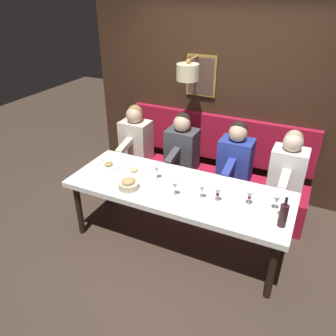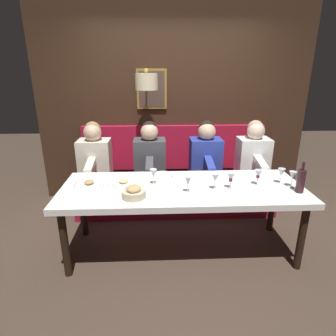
# 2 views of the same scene
# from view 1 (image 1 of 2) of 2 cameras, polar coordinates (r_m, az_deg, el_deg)

# --- Properties ---
(ground_plane) EXTENTS (12.00, 12.00, 0.00)m
(ground_plane) POSITION_cam_1_polar(r_m,az_deg,el_deg) (4.00, 1.58, -12.38)
(ground_plane) COLOR #423328
(dining_table) EXTENTS (0.90, 2.41, 0.74)m
(dining_table) POSITION_cam_1_polar(r_m,az_deg,el_deg) (3.59, 1.72, -4.24)
(dining_table) COLOR white
(dining_table) RESTS_ON ground_plane
(banquette_bench) EXTENTS (0.52, 2.61, 0.45)m
(banquette_bench) POSITION_cam_1_polar(r_m,az_deg,el_deg) (4.53, 6.22, -3.43)
(banquette_bench) COLOR maroon
(banquette_bench) RESTS_ON ground_plane
(back_wall_panel) EXTENTS (0.59, 3.81, 2.90)m
(back_wall_panel) POSITION_cam_1_polar(r_m,az_deg,el_deg) (4.57, 9.43, 12.39)
(back_wall_panel) COLOR #382316
(back_wall_panel) RESTS_ON ground_plane
(diner_nearest) EXTENTS (0.60, 0.40, 0.79)m
(diner_nearest) POSITION_cam_1_polar(r_m,az_deg,el_deg) (4.07, 20.03, 0.46)
(diner_nearest) COLOR white
(diner_nearest) RESTS_ON banquette_bench
(diner_near) EXTENTS (0.60, 0.40, 0.79)m
(diner_near) POSITION_cam_1_polar(r_m,az_deg,el_deg) (4.15, 11.57, 2.24)
(diner_near) COLOR #283893
(diner_near) RESTS_ON banquette_bench
(diner_middle) EXTENTS (0.60, 0.40, 0.79)m
(diner_middle) POSITION_cam_1_polar(r_m,az_deg,el_deg) (4.35, 2.39, 4.12)
(diner_middle) COLOR #3D3D42
(diner_middle) RESTS_ON banquette_bench
(diner_far) EXTENTS (0.60, 0.40, 0.79)m
(diner_far) POSITION_cam_1_polar(r_m,az_deg,el_deg) (4.64, -5.61, 5.66)
(diner_far) COLOR beige
(diner_far) RESTS_ON banquette_bench
(place_setting_0) EXTENTS (0.24, 0.31, 0.05)m
(place_setting_0) POSITION_cam_1_polar(r_m,az_deg,el_deg) (4.01, -10.15, 0.45)
(place_setting_0) COLOR white
(place_setting_0) RESTS_ON dining_table
(place_setting_1) EXTENTS (0.24, 0.31, 0.01)m
(place_setting_1) POSITION_cam_1_polar(r_m,az_deg,el_deg) (3.86, 1.03, -0.43)
(place_setting_1) COLOR white
(place_setting_1) RESTS_ON dining_table
(place_setting_2) EXTENTS (0.24, 0.31, 0.05)m
(place_setting_2) POSITION_cam_1_polar(r_m,az_deg,el_deg) (3.85, -5.83, -0.48)
(place_setting_2) COLOR white
(place_setting_2) RESTS_ON dining_table
(wine_glass_0) EXTENTS (0.07, 0.07, 0.16)m
(wine_glass_0) POSITION_cam_1_polar(r_m,az_deg,el_deg) (3.36, 1.21, -3.10)
(wine_glass_0) COLOR silver
(wine_glass_0) RESTS_ON dining_table
(wine_glass_1) EXTENTS (0.07, 0.07, 0.16)m
(wine_glass_1) POSITION_cam_1_polar(r_m,az_deg,el_deg) (3.32, 5.88, -3.64)
(wine_glass_1) COLOR silver
(wine_glass_1) RESTS_ON dining_table
(wine_glass_2) EXTENTS (0.07, 0.07, 0.16)m
(wine_glass_2) POSITION_cam_1_polar(r_m,az_deg,el_deg) (3.65, -1.97, -0.30)
(wine_glass_2) COLOR silver
(wine_glass_2) RESTS_ON dining_table
(wine_glass_3) EXTENTS (0.07, 0.07, 0.16)m
(wine_glass_3) POSITION_cam_1_polar(r_m,az_deg,el_deg) (3.30, 8.55, -4.14)
(wine_glass_3) COLOR silver
(wine_glass_3) RESTS_ON dining_table
(wine_glass_4) EXTENTS (0.07, 0.07, 0.16)m
(wine_glass_4) POSITION_cam_1_polar(r_m,az_deg,el_deg) (3.31, 13.84, -4.63)
(wine_glass_4) COLOR silver
(wine_glass_4) RESTS_ON dining_table
(wine_glass_5) EXTENTS (0.07, 0.07, 0.16)m
(wine_glass_5) POSITION_cam_1_polar(r_m,az_deg,el_deg) (3.31, 18.14, -5.27)
(wine_glass_5) COLOR silver
(wine_glass_5) RESTS_ON dining_table
(wine_glass_6) EXTENTS (0.07, 0.07, 0.16)m
(wine_glass_6) POSITION_cam_1_polar(r_m,az_deg,el_deg) (3.23, 19.14, -6.37)
(wine_glass_6) COLOR silver
(wine_glass_6) RESTS_ON dining_table
(wine_bottle) EXTENTS (0.08, 0.08, 0.30)m
(wine_bottle) POSITION_cam_1_polar(r_m,az_deg,el_deg) (3.13, 19.20, -7.66)
(wine_bottle) COLOR #33191E
(wine_bottle) RESTS_ON dining_table
(bread_bowl) EXTENTS (0.22, 0.22, 0.12)m
(bread_bowl) POSITION_cam_1_polar(r_m,az_deg,el_deg) (3.54, -6.77, -2.79)
(bread_bowl) COLOR beige
(bread_bowl) RESTS_ON dining_table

